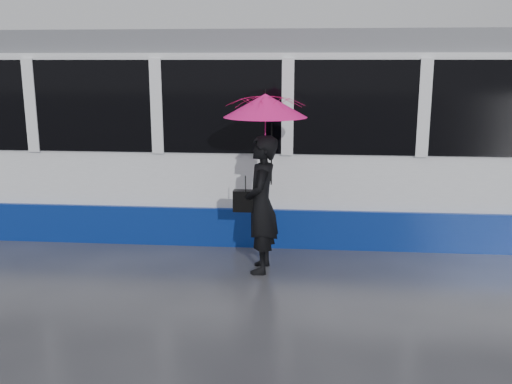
# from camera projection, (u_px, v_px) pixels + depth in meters

# --- Properties ---
(ground) EXTENTS (90.00, 90.00, 0.00)m
(ground) POSITION_uv_depth(u_px,v_px,m) (308.00, 278.00, 7.74)
(ground) COLOR #2C2C31
(ground) RESTS_ON ground
(rails) EXTENTS (34.00, 1.51, 0.02)m
(rails) POSITION_uv_depth(u_px,v_px,m) (308.00, 226.00, 10.17)
(rails) COLOR #3F3D38
(rails) RESTS_ON ground
(tram) EXTENTS (26.00, 2.56, 3.35)m
(tram) POSITION_uv_depth(u_px,v_px,m) (438.00, 137.00, 9.62)
(tram) COLOR white
(tram) RESTS_ON ground
(woman) EXTENTS (0.46, 0.70, 1.91)m
(woman) POSITION_uv_depth(u_px,v_px,m) (261.00, 205.00, 7.82)
(woman) COLOR black
(woman) RESTS_ON ground
(umbrella) EXTENTS (1.13, 1.13, 1.29)m
(umbrella) POSITION_uv_depth(u_px,v_px,m) (265.00, 122.00, 7.56)
(umbrella) COLOR #FF1550
(umbrella) RESTS_ON ground
(handbag) EXTENTS (0.34, 0.15, 0.47)m
(handbag) POSITION_uv_depth(u_px,v_px,m) (246.00, 201.00, 7.85)
(handbag) COLOR black
(handbag) RESTS_ON ground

